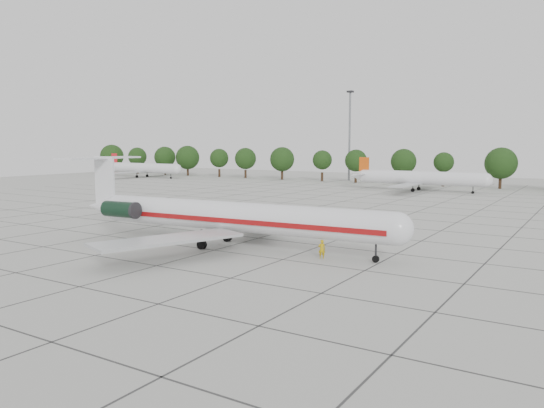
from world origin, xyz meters
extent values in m
plane|color=#B5B5AD|center=(0.00, 0.00, 0.00)|extent=(260.00, 260.00, 0.00)
cube|color=#383838|center=(0.00, 15.00, 0.01)|extent=(170.00, 170.00, 0.02)
cylinder|color=silver|center=(1.14, -5.64, 3.18)|extent=(32.83, 5.34, 3.00)
sphere|color=silver|center=(17.45, -4.47, 3.18)|extent=(3.00, 3.00, 3.00)
cone|color=silver|center=(-17.43, -6.98, 3.18)|extent=(4.74, 3.32, 3.00)
cube|color=maroon|center=(1.03, -4.13, 2.95)|extent=(31.71, 2.34, 0.50)
cube|color=maroon|center=(1.25, -7.16, 2.95)|extent=(31.71, 2.34, 0.50)
cube|color=#B7BABC|center=(-1.71, 2.35, 1.95)|extent=(10.28, 13.94, 0.27)
cube|color=#B7BABC|center=(-0.54, -13.96, 1.95)|extent=(8.76, 14.22, 0.27)
cube|color=black|center=(-12.14, -4.55, 3.45)|extent=(2.08, 1.32, 0.23)
cylinder|color=black|center=(-12.19, -3.92, 3.45)|extent=(4.47, 2.03, 1.73)
cube|color=black|center=(-11.85, -8.63, 3.45)|extent=(2.08, 1.32, 0.23)
cylinder|color=black|center=(-11.80, -9.26, 3.45)|extent=(4.47, 2.03, 1.73)
cube|color=silver|center=(-16.98, -6.95, 6.36)|extent=(2.92, 0.46, 5.45)
cube|color=silver|center=(-17.61, -6.99, 8.90)|extent=(3.50, 11.07, 0.20)
cylinder|color=black|center=(15.64, -4.60, 0.86)|extent=(0.19, 0.19, 1.73)
cylinder|color=black|center=(15.64, -4.60, 0.32)|extent=(0.65, 0.30, 0.64)
cylinder|color=black|center=(-1.75, -3.48, 1.18)|extent=(0.23, 0.23, 1.63)
cylinder|color=black|center=(-1.75, -3.48, 0.45)|extent=(0.95, 0.61, 0.91)
cylinder|color=black|center=(-1.41, -8.19, 1.18)|extent=(0.23, 0.23, 1.63)
cylinder|color=black|center=(-1.41, -8.19, 0.45)|extent=(0.95, 0.61, 0.91)
imported|color=#C39D0B|center=(10.81, -5.70, 0.88)|extent=(0.77, 0.69, 1.77)
cylinder|color=silver|center=(-89.94, 70.33, 3.00)|extent=(27.20, 3.00, 3.00)
cube|color=#B7BABC|center=(-90.94, 70.33, 1.80)|extent=(3.50, 27.20, 0.25)
cube|color=red|center=(-103.38, 70.33, 5.60)|extent=(2.40, 0.25, 3.60)
cylinder|color=black|center=(-90.94, 72.53, 0.40)|extent=(0.80, 0.45, 0.80)
cylinder|color=black|center=(-90.94, 68.13, 0.40)|extent=(0.80, 0.45, 0.80)
cylinder|color=silver|center=(-2.16, 68.22, 3.00)|extent=(27.20, 3.00, 3.00)
cube|color=#B7BABC|center=(-3.16, 68.22, 1.80)|extent=(3.50, 27.20, 0.25)
cube|color=#D74E0C|center=(-15.60, 68.22, 5.60)|extent=(2.40, 0.25, 3.60)
cylinder|color=black|center=(-3.16, 70.42, 0.40)|extent=(0.80, 0.45, 0.80)
cylinder|color=black|center=(-3.16, 66.02, 0.40)|extent=(0.80, 0.45, 0.80)
cylinder|color=#332114|center=(-121.40, 85.00, 1.25)|extent=(0.70, 0.70, 2.50)
sphere|color=black|center=(-121.40, 85.00, 6.00)|extent=(8.44, 8.44, 8.44)
cylinder|color=#332114|center=(-108.21, 85.00, 1.25)|extent=(0.70, 0.70, 2.50)
sphere|color=black|center=(-108.21, 85.00, 6.00)|extent=(6.44, 6.44, 6.44)
cylinder|color=#332114|center=(-95.02, 85.00, 1.25)|extent=(0.70, 0.70, 2.50)
sphere|color=black|center=(-95.02, 85.00, 6.00)|extent=(7.14, 7.14, 7.14)
cylinder|color=#332114|center=(-84.83, 85.00, 1.25)|extent=(0.70, 0.70, 2.50)
sphere|color=black|center=(-84.83, 85.00, 6.00)|extent=(7.79, 7.79, 7.79)
cylinder|color=#332114|center=(-71.64, 85.00, 1.25)|extent=(0.70, 0.70, 2.50)
sphere|color=black|center=(-71.64, 85.00, 6.00)|extent=(5.94, 5.94, 5.94)
cylinder|color=#332114|center=(-61.45, 85.00, 1.25)|extent=(0.70, 0.70, 2.50)
sphere|color=black|center=(-61.45, 85.00, 6.00)|extent=(6.57, 6.57, 6.57)
cylinder|color=#332114|center=(-48.26, 85.00, 1.25)|extent=(0.70, 0.70, 2.50)
sphere|color=black|center=(-48.26, 85.00, 6.00)|extent=(7.15, 7.15, 7.15)
cylinder|color=#332114|center=(-35.07, 85.00, 1.25)|extent=(0.70, 0.70, 2.50)
sphere|color=black|center=(-35.07, 85.00, 6.00)|extent=(5.43, 5.43, 5.43)
cylinder|color=#332114|center=(-24.88, 85.00, 1.25)|extent=(0.70, 0.70, 2.50)
sphere|color=black|center=(-24.88, 85.00, 6.00)|extent=(5.99, 5.99, 5.99)
cylinder|color=#332114|center=(-11.69, 85.00, 1.25)|extent=(0.70, 0.70, 2.50)
sphere|color=black|center=(-11.69, 85.00, 6.00)|extent=(6.50, 6.50, 6.50)
cylinder|color=#332114|center=(-1.50, 85.00, 1.25)|extent=(0.70, 0.70, 2.50)
sphere|color=black|center=(-1.50, 85.00, 6.00)|extent=(4.93, 4.93, 4.93)
cylinder|color=#332114|center=(11.69, 85.00, 1.25)|extent=(0.70, 0.70, 2.50)
sphere|color=black|center=(11.69, 85.00, 6.00)|extent=(7.40, 7.40, 7.40)
cylinder|color=slate|center=(-30.00, 92.00, 12.50)|extent=(0.56, 0.56, 25.00)
cube|color=black|center=(-30.00, 92.00, 25.20)|extent=(1.60, 1.60, 0.50)
camera|label=1|loc=(32.54, -48.79, 10.56)|focal=35.00mm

